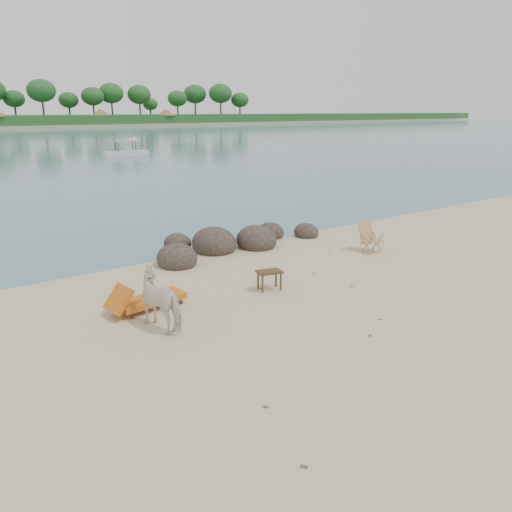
{
  "coord_description": "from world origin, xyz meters",
  "views": [
    {
      "loc": [
        -6.6,
        -7.41,
        4.41
      ],
      "look_at": [
        0.24,
        2.0,
        1.0
      ],
      "focal_mm": 35.0,
      "sensor_mm": 36.0,
      "label": 1
    }
  ],
  "objects": [
    {
      "name": "boulders",
      "position": [
        1.96,
        5.87,
        0.21
      ],
      "size": [
        6.42,
        2.86,
        1.06
      ],
      "rotation": [
        0.0,
        0.0,
        0.41
      ],
      "color": "#2E241F",
      "rests_on": "ground"
    },
    {
      "name": "deck_chair",
      "position": [
        5.46,
        2.86,
        0.48
      ],
      "size": [
        0.62,
        0.68,
        0.95
      ],
      "primitive_type": null,
      "rotation": [
        0.0,
        0.0,
        -0.02
      ],
      "color": "tan",
      "rests_on": "ground"
    },
    {
      "name": "side_table",
      "position": [
        0.68,
        2.02,
        0.25
      ],
      "size": [
        0.7,
        0.54,
        0.5
      ],
      "primitive_type": null,
      "rotation": [
        0.0,
        0.0,
        -0.25
      ],
      "color": "#372616",
      "rests_on": "ground"
    },
    {
      "name": "boat_far",
      "position": [
        21.77,
        61.5,
        0.3
      ],
      "size": [
        3.66,
        4.94,
        0.59
      ],
      "primitive_type": null,
      "rotation": [
        0.0,
        0.0,
        1.02
      ],
      "color": "beige",
      "rests_on": "water"
    },
    {
      "name": "lounge_chair",
      "position": [
        -2.26,
        2.67,
        0.3
      ],
      "size": [
        2.03,
        0.89,
        0.59
      ],
      "primitive_type": null,
      "rotation": [
        0.0,
        0.0,
        0.1
      ],
      "color": "#C26416",
      "rests_on": "ground"
    },
    {
      "name": "dead_leaves",
      "position": [
        1.12,
        0.05,
        0.0
      ],
      "size": [
        7.51,
        7.29,
        0.0
      ],
      "color": "brown",
      "rests_on": "ground"
    },
    {
      "name": "cow",
      "position": [
        -2.45,
        1.58,
        0.6
      ],
      "size": [
        0.96,
        1.53,
        1.2
      ],
      "primitive_type": "imported",
      "rotation": [
        0.0,
        0.0,
        3.37
      ],
      "color": "silver",
      "rests_on": "ground"
    },
    {
      "name": "boat_mid",
      "position": [
        12.93,
        41.78,
        1.22
      ],
      "size": [
        5.03,
        1.47,
        2.43
      ],
      "primitive_type": null,
      "rotation": [
        0.0,
        0.0,
        -0.07
      ],
      "color": "silver",
      "rests_on": "water"
    }
  ]
}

